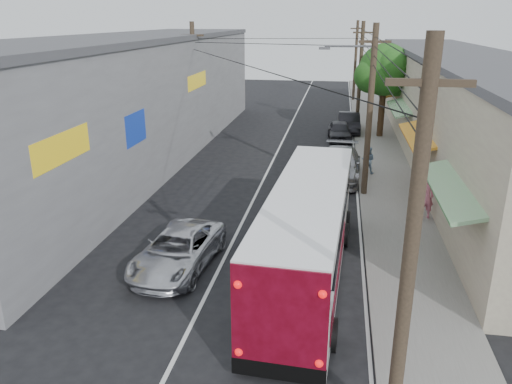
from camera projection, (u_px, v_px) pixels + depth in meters
ground at (179, 349)px, 13.04m from camera, size 120.00×120.00×0.00m
sidewalk at (381, 158)px, 30.64m from camera, size 3.00×80.00×0.12m
building_right at (457, 104)px, 30.79m from camera, size 7.09×40.00×6.25m
building_left at (132, 98)px, 29.91m from camera, size 7.20×36.00×7.25m
utility_poles at (329, 89)px, 30.13m from camera, size 11.80×45.28×8.00m
street_tree at (386, 71)px, 34.67m from camera, size 4.40×4.00×6.60m
coach_bus at (308, 231)px, 16.26m from camera, size 2.96×10.96×3.13m
jeepney at (178, 250)px, 17.09m from camera, size 2.61×4.94×1.32m
parked_suv at (339, 165)px, 26.63m from camera, size 2.45×5.49×1.57m
parked_car_mid at (340, 131)px, 35.17m from camera, size 1.84×3.97×1.32m
parked_car_far at (349, 123)px, 37.59m from camera, size 1.68×4.45×1.45m
pedestrian_near at (426, 197)px, 20.98m from camera, size 0.75×0.55×1.88m
pedestrian_far at (368, 160)px, 27.19m from camera, size 0.82×0.70×1.48m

